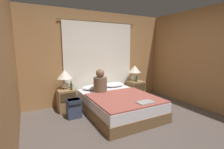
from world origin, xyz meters
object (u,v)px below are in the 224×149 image
lamp_right (135,71)px  pillow_right (114,85)px  pillow_left (93,87)px  beer_bottle_on_right_stand (136,79)px  beer_bottle_on_left_stand (71,86)px  bed (118,104)px  laptop_on_bed (145,102)px  nightstand_left (66,100)px  nightstand_right (135,89)px  lamp_left (65,76)px  backpack_on_floor (74,107)px  person_left_in_bed (100,83)px

lamp_right → pillow_right: (-0.72, -0.01, -0.35)m
pillow_left → pillow_right: 0.63m
beer_bottle_on_right_stand → beer_bottle_on_left_stand: bearing=180.0°
bed → laptop_on_bed: size_ratio=5.70×
nightstand_left → nightstand_right: 2.08m
pillow_left → pillow_right: bearing=0.0°
laptop_on_bed → bed: bearing=103.4°
nightstand_left → lamp_right: 2.16m
beer_bottle_on_right_stand → laptop_on_bed: size_ratio=0.60×
lamp_left → laptop_on_bed: size_ratio=1.34×
nightstand_left → backpack_on_floor: size_ratio=1.27×
nightstand_right → lamp_right: (0.00, 0.06, 0.57)m
pillow_right → backpack_on_floor: size_ratio=1.39×
nightstand_left → pillow_right: (1.36, 0.05, 0.22)m
lamp_left → laptop_on_bed: 2.02m
person_left_in_bed → nightstand_left: bearing=158.2°
bed → beer_bottle_on_right_stand: (0.96, 0.59, 0.40)m
pillow_left → person_left_in_bed: (0.05, -0.36, 0.18)m
pillow_left → beer_bottle_on_left_stand: size_ratio=2.70×
bed → pillow_left: pillow_left is taller
nightstand_left → person_left_in_bed: (0.78, -0.31, 0.40)m
bed → pillow_right: bearing=67.9°
beer_bottle_on_left_stand → nightstand_right: bearing=4.0°
lamp_left → beer_bottle_on_right_stand: 2.03m
backpack_on_floor → laptop_on_bed: bearing=-40.0°
pillow_right → laptop_on_bed: pillow_right is taller
beer_bottle_on_left_stand → backpack_on_floor: 0.54m
bed → backpack_on_floor: bearing=167.8°
lamp_left → beer_bottle_on_right_stand: lamp_left is taller
pillow_right → person_left_in_bed: bearing=-148.1°
person_left_in_bed → laptop_on_bed: bearing=-69.4°
lamp_left → beer_bottle_on_left_stand: size_ratio=2.13×
laptop_on_bed → nightstand_right: bearing=60.3°
lamp_right → backpack_on_floor: lamp_right is taller
nightstand_left → pillow_left: pillow_left is taller
bed → nightstand_left: nightstand_left is taller
pillow_left → lamp_left: bearing=178.9°
laptop_on_bed → backpack_on_floor: (-1.18, 0.99, -0.23)m
lamp_right → pillow_right: size_ratio=0.79×
nightstand_right → beer_bottle_on_right_stand: beer_bottle_on_right_stand is taller
lamp_right → pillow_left: 1.40m
pillow_left → beer_bottle_on_right_stand: bearing=-8.4°
lamp_left → person_left_in_bed: (0.78, -0.37, -0.17)m
lamp_right → backpack_on_floor: bearing=-164.1°
nightstand_left → pillow_left: size_ratio=0.91×
person_left_in_bed → backpack_on_floor: bearing=-164.3°
beer_bottle_on_left_stand → backpack_on_floor: beer_bottle_on_left_stand is taller
beer_bottle_on_right_stand → pillow_right: bearing=163.7°
bed → nightstand_left: 1.27m
nightstand_right → beer_bottle_on_left_stand: 2.01m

